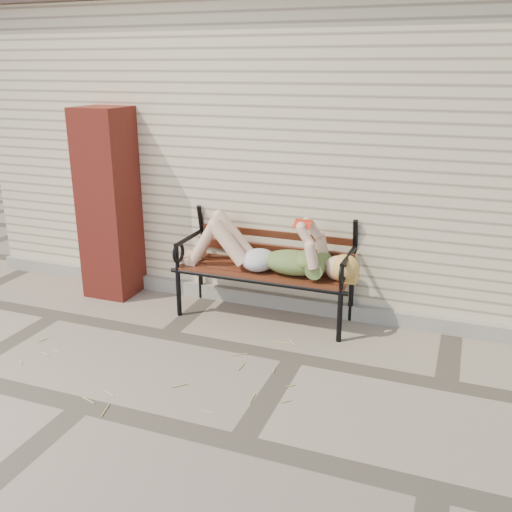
% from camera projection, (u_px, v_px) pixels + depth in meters
% --- Properties ---
extents(ground, '(80.00, 80.00, 0.00)m').
position_uv_depth(ground, '(294.00, 358.00, 4.90)').
color(ground, gray).
rests_on(ground, ground).
extents(house_wall, '(8.00, 4.00, 3.00)m').
position_uv_depth(house_wall, '(368.00, 141.00, 7.09)').
color(house_wall, beige).
rests_on(house_wall, ground).
extents(foundation_strip, '(8.00, 0.10, 0.15)m').
position_uv_depth(foundation_strip, '(323.00, 307.00, 5.74)').
color(foundation_strip, gray).
rests_on(foundation_strip, ground).
extents(brick_pillar, '(0.50, 0.50, 2.00)m').
position_uv_depth(brick_pillar, '(109.00, 204.00, 6.02)').
color(brick_pillar, maroon).
rests_on(brick_pillar, ground).
extents(garden_bench, '(1.85, 0.74, 1.20)m').
position_uv_depth(garden_bench, '(268.00, 250.00, 5.58)').
color(garden_bench, black).
rests_on(garden_bench, ground).
extents(reading_woman, '(1.75, 0.40, 0.55)m').
position_uv_depth(reading_woman, '(265.00, 251.00, 5.44)').
color(reading_woman, '#09383F').
rests_on(reading_woman, ground).
extents(straw_scatter, '(2.92, 1.62, 0.01)m').
position_uv_depth(straw_scatter, '(146.00, 356.00, 4.92)').
color(straw_scatter, tan).
rests_on(straw_scatter, ground).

